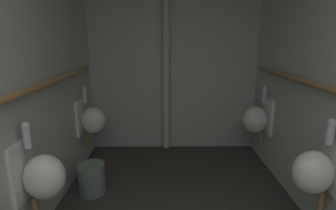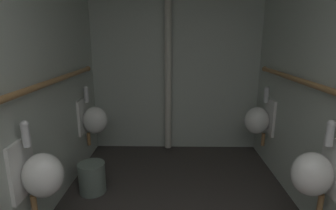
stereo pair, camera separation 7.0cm
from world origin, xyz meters
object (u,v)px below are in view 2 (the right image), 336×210
at_px(urinal_right_mid, 315,173).
at_px(urinal_right_far, 259,120).
at_px(standpipe_back_wall, 168,60).
at_px(urinal_left_far, 94,119).
at_px(urinal_left_mid, 40,174).
at_px(waste_bin, 92,178).

relative_size(urinal_right_mid, urinal_right_far, 1.00).
xyz_separation_m(urinal_right_far, standpipe_back_wall, (-1.13, 0.49, 0.69)).
bearing_deg(urinal_left_far, urinal_right_far, 0.64).
height_order(urinal_left_mid, urinal_right_mid, same).
bearing_deg(urinal_right_far, urinal_right_mid, -90.00).
bearing_deg(urinal_left_mid, urinal_left_far, 90.00).
relative_size(urinal_left_mid, standpipe_back_wall, 0.30).
distance_m(urinal_right_mid, standpipe_back_wall, 2.26).
bearing_deg(urinal_left_far, standpipe_back_wall, 29.24).
height_order(urinal_left_far, waste_bin, urinal_left_far).
distance_m(urinal_left_far, standpipe_back_wall, 1.26).
bearing_deg(urinal_left_far, urinal_right_mid, -32.79).
height_order(urinal_left_far, standpipe_back_wall, standpipe_back_wall).
bearing_deg(waste_bin, urinal_right_far, 18.93).
height_order(urinal_right_mid, standpipe_back_wall, standpipe_back_wall).
xyz_separation_m(urinal_left_far, waste_bin, (0.14, -0.63, -0.45)).
height_order(urinal_left_far, urinal_right_mid, same).
bearing_deg(urinal_right_far, waste_bin, -161.07).
xyz_separation_m(urinal_left_far, standpipe_back_wall, (0.92, 0.51, 0.69)).
bearing_deg(urinal_right_mid, urinal_right_far, 90.00).
bearing_deg(urinal_right_mid, urinal_left_far, 147.21).
bearing_deg(urinal_left_far, urinal_left_mid, -90.00).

